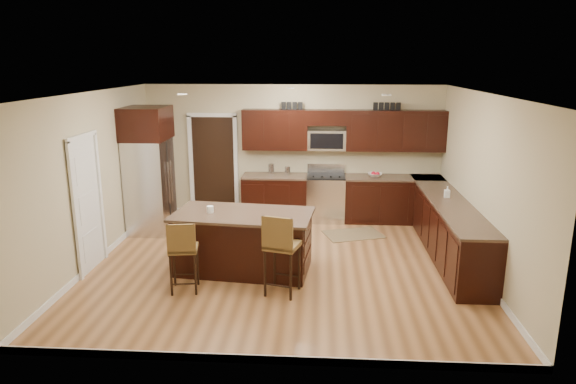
# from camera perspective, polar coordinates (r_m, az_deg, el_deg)

# --- Properties ---
(floor) EXTENTS (6.00, 6.00, 0.00)m
(floor) POSITION_cam_1_polar(r_m,az_deg,el_deg) (8.25, -0.50, -8.12)
(floor) COLOR #9E6B3E
(floor) RESTS_ON ground
(ceiling) EXTENTS (6.00, 6.00, 0.00)m
(ceiling) POSITION_cam_1_polar(r_m,az_deg,el_deg) (7.63, -0.55, 10.94)
(ceiling) COLOR silver
(ceiling) RESTS_ON wall_back
(wall_back) EXTENTS (6.00, 0.00, 6.00)m
(wall_back) POSITION_cam_1_polar(r_m,az_deg,el_deg) (10.52, 0.56, 4.50)
(wall_back) COLOR #BCAF88
(wall_back) RESTS_ON floor
(wall_left) EXTENTS (0.00, 5.50, 5.50)m
(wall_left) POSITION_cam_1_polar(r_m,az_deg,el_deg) (8.58, -20.93, 1.26)
(wall_left) COLOR #BCAF88
(wall_left) RESTS_ON floor
(wall_right) EXTENTS (0.00, 5.50, 5.50)m
(wall_right) POSITION_cam_1_polar(r_m,az_deg,el_deg) (8.19, 20.92, 0.66)
(wall_right) COLOR #BCAF88
(wall_right) RESTS_ON floor
(base_cabinets) EXTENTS (4.02, 3.96, 0.92)m
(base_cabinets) POSITION_cam_1_polar(r_m,az_deg,el_deg) (9.54, 11.61, -2.34)
(base_cabinets) COLOR black
(base_cabinets) RESTS_ON floor
(upper_cabinets) EXTENTS (4.00, 0.33, 0.80)m
(upper_cabinets) POSITION_cam_1_polar(r_m,az_deg,el_deg) (10.28, 6.37, 6.94)
(upper_cabinets) COLOR black
(upper_cabinets) RESTS_ON wall_back
(range) EXTENTS (0.76, 0.64, 1.11)m
(range) POSITION_cam_1_polar(r_m,az_deg,el_deg) (10.41, 4.20, -0.60)
(range) COLOR silver
(range) RESTS_ON floor
(microwave) EXTENTS (0.76, 0.31, 0.40)m
(microwave) POSITION_cam_1_polar(r_m,az_deg,el_deg) (10.32, 4.31, 5.79)
(microwave) COLOR silver
(microwave) RESTS_ON upper_cabinets
(doorway) EXTENTS (0.85, 0.03, 2.06)m
(doorway) POSITION_cam_1_polar(r_m,az_deg,el_deg) (10.78, -8.25, 2.86)
(doorway) COLOR black
(doorway) RESTS_ON floor
(pantry_door) EXTENTS (0.03, 0.80, 2.04)m
(pantry_door) POSITION_cam_1_polar(r_m,az_deg,el_deg) (8.39, -21.44, -1.40)
(pantry_door) COLOR white
(pantry_door) RESTS_ON floor
(letter_decor) EXTENTS (2.20, 0.03, 0.15)m
(letter_decor) POSITION_cam_1_polar(r_m,az_deg,el_deg) (10.23, 5.63, 9.49)
(letter_decor) COLOR black
(letter_decor) RESTS_ON upper_cabinets
(island) EXTENTS (2.19, 1.31, 0.92)m
(island) POSITION_cam_1_polar(r_m,az_deg,el_deg) (7.96, -4.96, -5.72)
(island) COLOR black
(island) RESTS_ON floor
(stool_left) EXTENTS (0.44, 0.44, 1.03)m
(stool_left) POSITION_cam_1_polar(r_m,az_deg,el_deg) (7.26, -11.60, -6.19)
(stool_left) COLOR brown
(stool_left) RESTS_ON floor
(stool_right) EXTENTS (0.54, 0.54, 1.16)m
(stool_right) POSITION_cam_1_polar(r_m,az_deg,el_deg) (7.00, -0.83, -5.96)
(stool_right) COLOR brown
(stool_right) RESTS_ON floor
(refrigerator) EXTENTS (0.79, 0.94, 2.35)m
(refrigerator) POSITION_cam_1_polar(r_m,az_deg,el_deg) (9.88, -15.20, 2.51)
(refrigerator) COLOR silver
(refrigerator) RESTS_ON floor
(floor_mat) EXTENTS (1.20, 0.98, 0.01)m
(floor_mat) POSITION_cam_1_polar(r_m,az_deg,el_deg) (9.70, 7.26, -4.69)
(floor_mat) COLOR olive
(floor_mat) RESTS_ON floor
(fruit_bowl) EXTENTS (0.31, 0.31, 0.07)m
(fruit_bowl) POSITION_cam_1_polar(r_m,az_deg,el_deg) (10.35, 9.63, 1.90)
(fruit_bowl) COLOR silver
(fruit_bowl) RESTS_ON base_cabinets
(soap_bottle) EXTENTS (0.09, 0.09, 0.19)m
(soap_bottle) POSITION_cam_1_polar(r_m,az_deg,el_deg) (9.03, 17.27, 0.00)
(soap_bottle) COLOR #B2B2B2
(soap_bottle) RESTS_ON base_cabinets
(canister_tall) EXTENTS (0.12, 0.12, 0.23)m
(canister_tall) POSITION_cam_1_polar(r_m,az_deg,el_deg) (10.32, -1.86, 2.51)
(canister_tall) COLOR silver
(canister_tall) RESTS_ON base_cabinets
(canister_short) EXTENTS (0.11, 0.11, 0.18)m
(canister_short) POSITION_cam_1_polar(r_m,az_deg,el_deg) (10.30, -0.06, 2.36)
(canister_short) COLOR silver
(canister_short) RESTS_ON base_cabinets
(island_jar) EXTENTS (0.10, 0.10, 0.10)m
(island_jar) POSITION_cam_1_polar(r_m,az_deg,el_deg) (7.88, -8.65, -1.91)
(island_jar) COLOR white
(island_jar) RESTS_ON island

